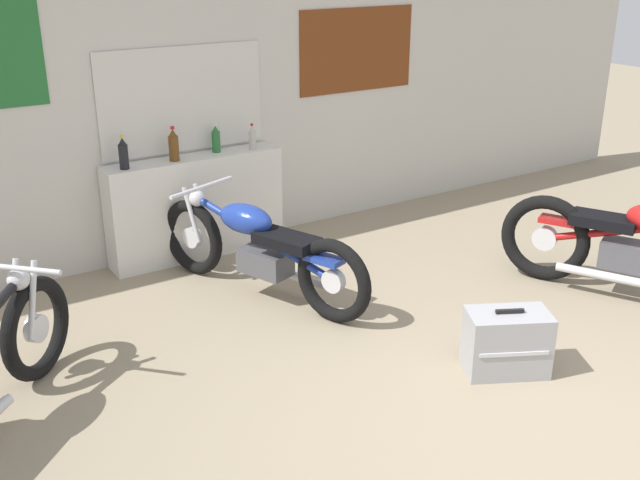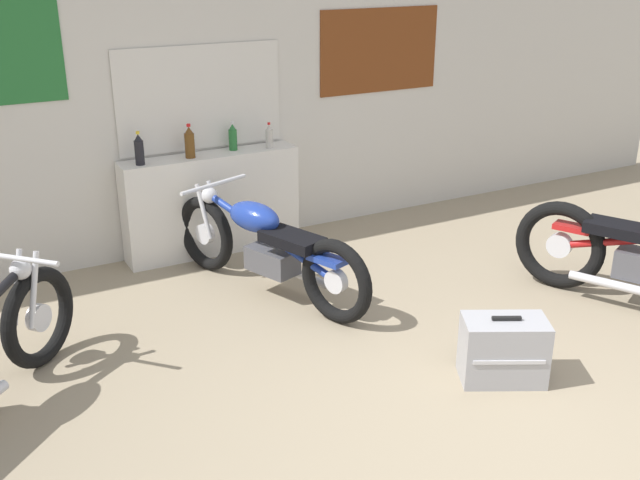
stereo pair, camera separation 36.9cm
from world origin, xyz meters
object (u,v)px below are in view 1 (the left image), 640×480
object	(u,v)px
bottle_center	(216,139)
bottle_right_center	(252,138)
bottle_leftmost	(123,154)
bottle_left_center	(174,146)
motorcycle_blue	(258,248)
motorcycle_red	(639,247)
hard_case_silver	(507,342)

from	to	relation	value
bottle_center	bottle_right_center	distance (m)	0.31
bottle_center	bottle_leftmost	bearing A→B (deg)	-174.86
bottle_leftmost	bottle_right_center	size ratio (longest dim) A/B	1.22
bottle_center	bottle_left_center	bearing A→B (deg)	-171.34
motorcycle_blue	bottle_left_center	bearing A→B (deg)	102.88
bottle_left_center	motorcycle_red	bearing A→B (deg)	-44.95
motorcycle_red	bottle_left_center	bearing A→B (deg)	135.05
bottle_center	bottle_right_center	bearing A→B (deg)	-15.53
bottle_leftmost	motorcycle_blue	distance (m)	1.29
hard_case_silver	bottle_left_center	bearing A→B (deg)	109.42
bottle_leftmost	hard_case_silver	bearing A→B (deg)	-63.13
bottle_center	hard_case_silver	bearing A→B (deg)	-78.54
bottle_right_center	motorcycle_red	xyz separation A→B (m)	(1.84, -2.52, -0.55)
bottle_right_center	motorcycle_blue	xyz separation A→B (m)	(-0.48, -0.94, -0.58)
motorcycle_red	motorcycle_blue	bearing A→B (deg)	145.87
bottle_left_center	bottle_leftmost	bearing A→B (deg)	-178.26
bottle_left_center	hard_case_silver	bearing A→B (deg)	-70.58
bottle_left_center	motorcycle_blue	xyz separation A→B (m)	(0.22, -0.96, -0.60)
bottle_left_center	hard_case_silver	size ratio (longest dim) A/B	0.49
bottle_right_center	hard_case_silver	world-z (taller)	bottle_right_center
bottle_leftmost	motorcycle_blue	size ratio (longest dim) A/B	0.14
bottle_leftmost	motorcycle_red	size ratio (longest dim) A/B	0.14
motorcycle_red	motorcycle_blue	xyz separation A→B (m)	(-2.32, 1.57, -0.03)
bottle_right_center	bottle_leftmost	bearing A→B (deg)	179.53
motorcycle_red	hard_case_silver	distance (m)	1.60
motorcycle_red	motorcycle_blue	size ratio (longest dim) A/B	0.99
bottle_left_center	bottle_center	distance (m)	0.41
bottle_leftmost	bottle_center	bearing A→B (deg)	5.14
bottle_center	motorcycle_blue	distance (m)	1.20
bottle_right_center	hard_case_silver	distance (m)	2.85
motorcycle_blue	hard_case_silver	xyz separation A→B (m)	(0.75, -1.79, -0.18)
bottle_right_center	motorcycle_blue	bearing A→B (deg)	-116.90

